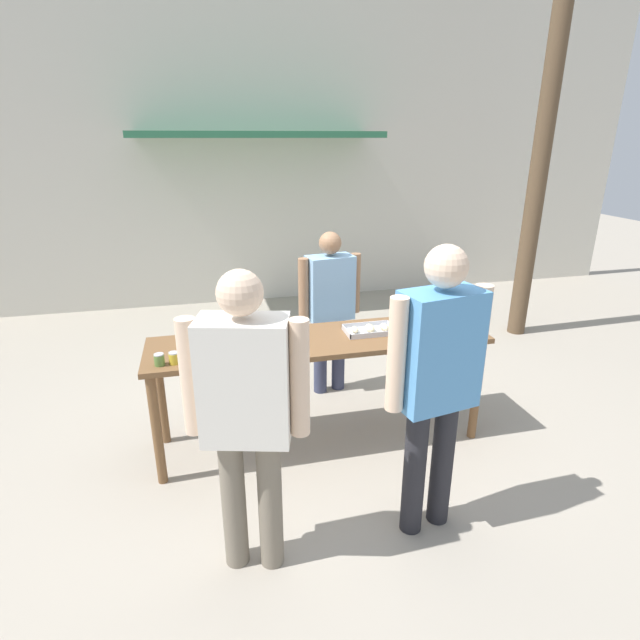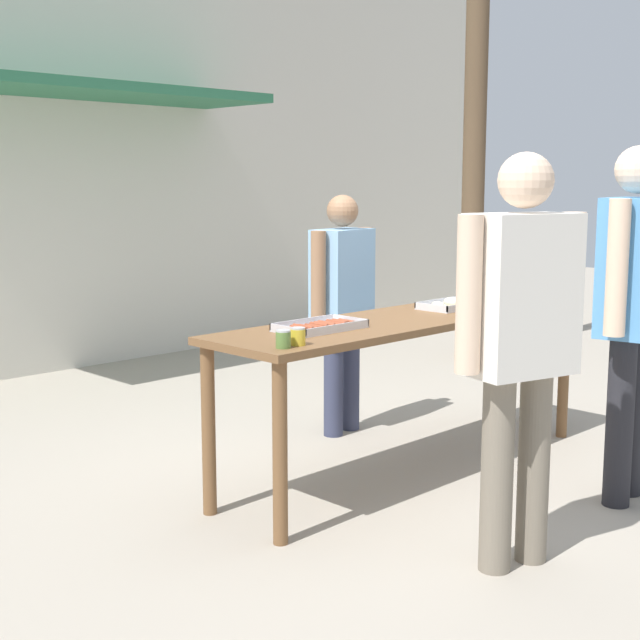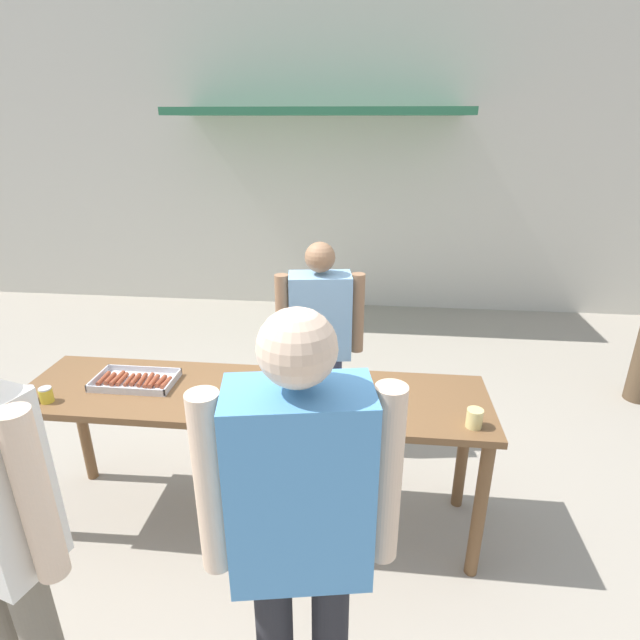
{
  "view_description": "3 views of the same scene",
  "coord_description": "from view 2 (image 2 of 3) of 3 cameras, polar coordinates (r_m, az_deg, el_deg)",
  "views": [
    {
      "loc": [
        -0.84,
        -3.47,
        2.37
      ],
      "look_at": [
        0.0,
        0.0,
        1.06
      ],
      "focal_mm": 28.0,
      "sensor_mm": 36.0,
      "label": 1
    },
    {
      "loc": [
        -3.88,
        -3.18,
        1.67
      ],
      "look_at": [
        -0.7,
        0.03,
        0.96
      ],
      "focal_mm": 50.0,
      "sensor_mm": 36.0,
      "label": 2
    },
    {
      "loc": [
        0.63,
        -2.38,
        2.33
      ],
      "look_at": [
        0.29,
        0.83,
        1.03
      ],
      "focal_mm": 28.0,
      "sensor_mm": 36.0,
      "label": 3
    }
  ],
  "objects": [
    {
      "name": "condiment_jar_ketchup",
      "position": [
        4.14,
        -1.42,
        -1.06
      ],
      "size": [
        0.07,
        0.07,
        0.08
      ],
      "color": "gold",
      "rests_on": "serving_table"
    },
    {
      "name": "ground_plane",
      "position": [
        5.29,
        5.69,
        -9.53
      ],
      "size": [
        24.0,
        24.0,
        0.0
      ],
      "primitive_type": "plane",
      "color": "#A39989"
    },
    {
      "name": "beer_cup",
      "position": [
        5.9,
        14.71,
        1.7
      ],
      "size": [
        0.08,
        0.08,
        0.1
      ],
      "color": "#DBC67A",
      "rests_on": "serving_table"
    },
    {
      "name": "serving_table",
      "position": [
        5.09,
        5.83,
        -0.96
      ],
      "size": [
        2.62,
        0.66,
        0.91
      ],
      "color": "brown",
      "rests_on": "ground"
    },
    {
      "name": "person_customer_with_cup",
      "position": [
        4.82,
        19.37,
        1.59
      ],
      "size": [
        0.66,
        0.33,
        1.84
      ],
      "rotation": [
        0.0,
        0.0,
        3.32
      ],
      "color": "#232328",
      "rests_on": "ground"
    },
    {
      "name": "building_facade_back",
      "position": [
        8.17,
        -16.63,
        12.67
      ],
      "size": [
        12.0,
        1.11,
        4.5
      ],
      "color": "beige",
      "rests_on": "ground"
    },
    {
      "name": "person_server_behind_table",
      "position": [
        5.83,
        1.43,
        1.66
      ],
      "size": [
        0.61,
        0.29,
        1.58
      ],
      "rotation": [
        0.0,
        0.0,
        0.15
      ],
      "color": "#333851",
      "rests_on": "ground"
    },
    {
      "name": "condiment_jar_mustard",
      "position": [
        4.07,
        -2.37,
        -1.23
      ],
      "size": [
        0.07,
        0.07,
        0.08
      ],
      "color": "#567A38",
      "rests_on": "serving_table"
    },
    {
      "name": "person_customer_holding_hotdog",
      "position": [
        3.84,
        12.72,
        -0.43
      ],
      "size": [
        0.65,
        0.36,
        1.78
      ],
      "rotation": [
        0.0,
        0.0,
        2.88
      ],
      "color": "#756B5B",
      "rests_on": "ground"
    },
    {
      "name": "food_tray_buns",
      "position": [
        5.42,
        8.47,
        1.0
      ],
      "size": [
        0.4,
        0.24,
        0.07
      ],
      "color": "silver",
      "rests_on": "serving_table"
    },
    {
      "name": "food_tray_sausages",
      "position": [
        4.58,
        -0.01,
        -0.43
      ],
      "size": [
        0.46,
        0.26,
        0.04
      ],
      "color": "silver",
      "rests_on": "serving_table"
    }
  ]
}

